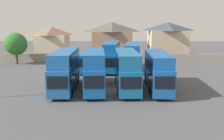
{
  "coord_description": "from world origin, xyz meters",
  "views": [
    {
      "loc": [
        0.4,
        -31.2,
        8.57
      ],
      "look_at": [
        0.0,
        3.0,
        2.07
      ],
      "focal_mm": 39.77,
      "sensor_mm": 36.0,
      "label": 1
    }
  ],
  "objects": [
    {
      "name": "bus_3",
      "position": [
        1.94,
        0.25,
        2.81
      ],
      "size": [
        3.03,
        10.56,
        5.0
      ],
      "rotation": [
        0.0,
        0.0,
        -1.53
      ],
      "color": "#155F94",
      "rests_on": "ground"
    },
    {
      "name": "bus_4",
      "position": [
        5.97,
        0.45,
        2.72
      ],
      "size": [
        2.81,
        11.06,
        4.82
      ],
      "rotation": [
        0.0,
        0.0,
        -1.6
      ],
      "color": "#1652A1",
      "rests_on": "ground"
    },
    {
      "name": "bus_1",
      "position": [
        -6.02,
        0.2,
        2.85
      ],
      "size": [
        2.97,
        10.89,
        5.07
      ],
      "rotation": [
        0.0,
        0.0,
        -1.53
      ],
      "color": "#1D5AA5",
      "rests_on": "ground"
    },
    {
      "name": "bus_6",
      "position": [
        -0.18,
        13.81,
        2.89
      ],
      "size": [
        3.24,
        11.06,
        5.14
      ],
      "rotation": [
        0.0,
        0.0,
        -1.65
      ],
      "color": "#105AA1",
      "rests_on": "ground"
    },
    {
      "name": "bus_2",
      "position": [
        -2.19,
        -0.04,
        2.86
      ],
      "size": [
        3.15,
        10.3,
        5.08
      ],
      "rotation": [
        0.0,
        0.0,
        -1.5
      ],
      "color": "#1354A2",
      "rests_on": "ground"
    },
    {
      "name": "depot_boundary_wall",
      "position": [
        0.0,
        23.6,
        0.9
      ],
      "size": [
        56.0,
        0.5,
        1.8
      ],
      "primitive_type": "cube",
      "color": "gray",
      "rests_on": "ground"
    },
    {
      "name": "house_terrace_centre",
      "position": [
        -0.29,
        32.03,
        4.46
      ],
      "size": [
        10.31,
        6.64,
        8.76
      ],
      "color": "#9E7A60",
      "rests_on": "ground"
    },
    {
      "name": "ground",
      "position": [
        0.0,
        18.0,
        0.0
      ],
      "size": [
        140.0,
        140.0,
        0.0
      ],
      "primitive_type": "plane",
      "color": "#4C4C4F"
    },
    {
      "name": "bus_5",
      "position": [
        -4.25,
        13.78,
        1.92
      ],
      "size": [
        3.32,
        10.84,
        3.35
      ],
      "rotation": [
        0.0,
        0.0,
        -1.65
      ],
      "color": "#105A9F",
      "rests_on": "ground"
    },
    {
      "name": "tree_left_of_lot",
      "position": [
        -20.4,
        20.6,
        4.24
      ],
      "size": [
        4.73,
        4.73,
        6.62
      ],
      "color": "brown",
      "rests_on": "ground"
    },
    {
      "name": "bus_7",
      "position": [
        3.55,
        13.97,
        2.74
      ],
      "size": [
        3.34,
        10.76,
        4.85
      ],
      "rotation": [
        0.0,
        0.0,
        -1.65
      ],
      "color": "#1652A5",
      "rests_on": "ground"
    },
    {
      "name": "house_terrace_right",
      "position": [
        13.7,
        31.78,
        4.46
      ],
      "size": [
        9.64,
        8.23,
        8.76
      ],
      "color": "#C6B293",
      "rests_on": "ground"
    },
    {
      "name": "house_terrace_left",
      "position": [
        -15.33,
        31.32,
        3.9
      ],
      "size": [
        7.76,
        8.21,
        7.65
      ],
      "color": "beige",
      "rests_on": "ground"
    }
  ]
}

